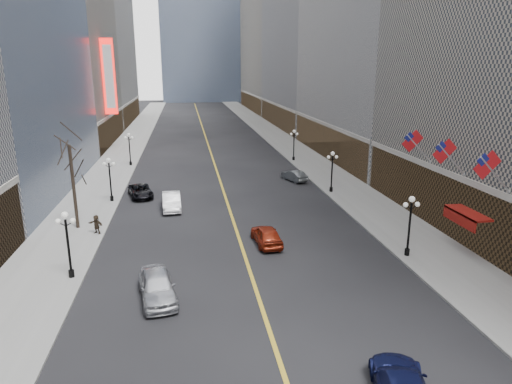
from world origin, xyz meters
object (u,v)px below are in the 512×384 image
object	(u,v)px
streetlamp_east_3	(294,142)
streetlamp_west_1	(67,238)
streetlamp_west_2	(110,175)
car_nb_mid	(172,201)
car_sb_far	(294,176)
car_nb_far	(141,191)
streetlamp_east_2	(332,167)
streetlamp_east_1	(410,220)
car_sb_mid	(266,235)
streetlamp_west_3	(129,146)
car_nb_near	(157,286)

from	to	relation	value
streetlamp_east_3	streetlamp_west_1	world-z (taller)	same
streetlamp_west_2	car_nb_mid	distance (m)	7.38
streetlamp_west_2	car_sb_far	bearing A→B (deg)	16.10
streetlamp_east_3	car_nb_mid	world-z (taller)	streetlamp_east_3
car_nb_far	streetlamp_west_2	bearing A→B (deg)	-164.86
streetlamp_east_2	car_nb_far	distance (m)	20.97
streetlamp_east_1	streetlamp_east_2	xyz separation A→B (m)	(0.00, 18.00, 0.00)
streetlamp_west_2	car_sb_mid	distance (m)	19.72
streetlamp_west_3	car_nb_mid	size ratio (longest dim) A/B	0.92
streetlamp_west_1	streetlamp_west_3	size ratio (longest dim) A/B	1.00
streetlamp_west_1	car_nb_mid	distance (m)	15.98
car_nb_mid	streetlamp_west_3	bearing A→B (deg)	103.18
car_sb_mid	streetlamp_east_3	bearing A→B (deg)	-111.51
streetlamp_east_3	car_sb_mid	size ratio (longest dim) A/B	1.00
streetlamp_east_3	car_sb_mid	bearing A→B (deg)	-107.07
car_nb_near	car_sb_mid	bearing A→B (deg)	34.44
streetlamp_west_2	car_nb_near	xyz separation A→B (m)	(5.76, -21.62, -2.04)
streetlamp_west_2	car_nb_mid	bearing A→B (deg)	-28.89
streetlamp_east_3	car_nb_mid	xyz separation A→B (m)	(-17.41, -21.42, -2.09)
streetlamp_east_2	streetlamp_east_3	size ratio (longest dim) A/B	1.00
car_nb_far	car_sb_far	distance (m)	18.56
streetlamp_west_2	car_sb_far	world-z (taller)	streetlamp_west_2
car_sb_far	streetlamp_east_1	bearing A→B (deg)	75.80
streetlamp_west_1	car_sb_far	distance (m)	31.84
streetlamp_west_1	car_sb_far	bearing A→B (deg)	49.09
car_sb_mid	car_nb_mid	bearing A→B (deg)	-58.53
streetlamp_east_1	car_nb_far	size ratio (longest dim) A/B	0.94
streetlamp_east_3	car_nb_near	size ratio (longest dim) A/B	0.89
streetlamp_east_3	streetlamp_east_2	bearing A→B (deg)	-90.00
streetlamp_east_1	streetlamp_east_2	size ratio (longest dim) A/B	1.00
streetlamp_east_2	car_sb_far	distance (m)	6.99
streetlamp_east_1	car_sb_far	xyz separation A→B (m)	(-2.80, 24.00, -2.23)
streetlamp_west_1	car_nb_mid	world-z (taller)	streetlamp_west_1
streetlamp_east_1	streetlamp_east_2	world-z (taller)	same
streetlamp_west_1	streetlamp_west_2	world-z (taller)	same
streetlamp_west_1	car_sb_mid	distance (m)	14.55
streetlamp_west_2	car_sb_mid	xyz separation A→B (m)	(13.80, -13.92, -2.13)
car_nb_near	car_nb_far	size ratio (longest dim) A/B	1.05
streetlamp_west_3	streetlamp_east_2	bearing A→B (deg)	-37.33
streetlamp_east_3	car_nb_near	xyz separation A→B (m)	(-17.84, -39.62, -2.04)
streetlamp_west_3	car_sb_mid	bearing A→B (deg)	-66.62
car_nb_mid	car_sb_mid	world-z (taller)	car_nb_mid
streetlamp_east_2	car_sb_mid	size ratio (longest dim) A/B	1.00
streetlamp_east_1	car_sb_mid	xyz separation A→B (m)	(-9.80, 4.08, -2.13)
streetlamp_east_1	streetlamp_west_1	distance (m)	23.60
streetlamp_east_1	car_nb_near	world-z (taller)	streetlamp_east_1
streetlamp_east_3	streetlamp_east_1	bearing A→B (deg)	-90.00
car_nb_far	car_sb_mid	xyz separation A→B (m)	(11.00, -15.41, 0.10)
streetlamp_east_2	streetlamp_east_3	bearing A→B (deg)	90.00
streetlamp_west_1	streetlamp_east_2	bearing A→B (deg)	37.33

